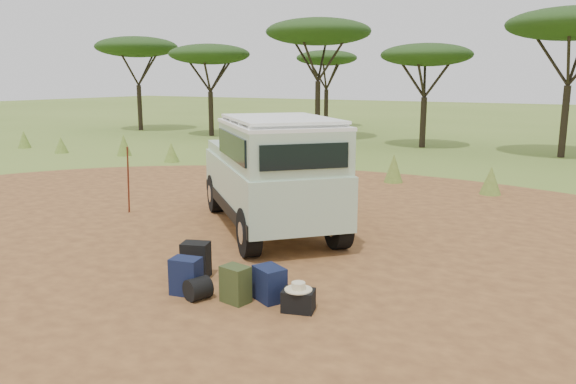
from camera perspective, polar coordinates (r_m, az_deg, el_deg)
The scene contains 13 objects.
ground at distance 10.33m, azimuth -6.43°, elevation -6.76°, with size 140.00×140.00×0.00m, color olive.
dirt_clearing at distance 10.32m, azimuth -6.43°, elevation -6.73°, with size 23.00×23.00×0.01m, color #9B6333.
grass_fringe at distance 17.71m, azimuth 10.89°, elevation 2.14°, with size 36.60×1.60×0.90m.
acacia_treeline at distance 28.15m, azimuth 20.45°, elevation 14.17°, with size 46.70×13.20×6.26m.
safari_vehicle at distance 11.92m, azimuth -1.69°, elevation 1.70°, with size 5.03×4.88×2.47m.
walking_staff at distance 13.86m, azimuth -15.92°, elevation 1.14°, with size 0.04×0.04×1.71m, color maroon.
backpack_black at distance 9.37m, azimuth -9.34°, elevation -6.84°, with size 0.44×0.32×0.60m, color black.
backpack_navy at distance 8.70m, azimuth -10.31°, elevation -8.42°, with size 0.44×0.31×0.57m, color #13203E.
backpack_olive at distance 8.30m, azimuth -5.36°, elevation -9.34°, with size 0.40×0.29×0.55m, color #3A4720.
duffel_navy at distance 8.35m, azimuth -1.89°, elevation -9.31°, with size 0.46×0.34×0.51m, color #13203E.
hard_case at distance 8.02m, azimuth 1.06°, elevation -10.98°, with size 0.44×0.31×0.31m, color black.
stuff_sack at distance 8.52m, azimuth -9.12°, elevation -9.67°, with size 0.34×0.34×0.34m, color black.
safari_hat at distance 7.94m, azimuth 1.06°, elevation -9.65°, with size 0.39×0.39×0.11m.
Camera 1 is at (5.92, -7.82, 3.22)m, focal length 35.00 mm.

